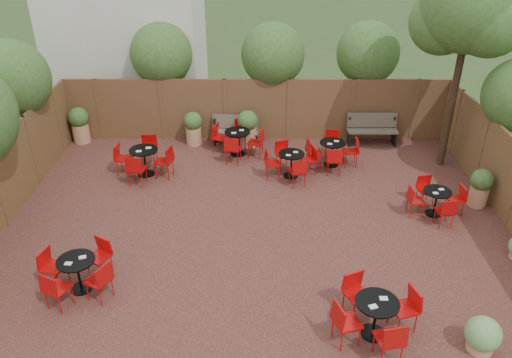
{
  "coord_description": "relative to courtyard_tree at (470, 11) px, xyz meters",
  "views": [
    {
      "loc": [
        0.0,
        -10.07,
        6.92
      ],
      "look_at": [
        -0.02,
        0.5,
        1.0
      ],
      "focal_mm": 35.55,
      "sensor_mm": 36.0,
      "label": 1
    }
  ],
  "objects": [
    {
      "name": "ground",
      "position": [
        -5.39,
        -3.17,
        -4.37
      ],
      "size": [
        80.0,
        80.0,
        0.0
      ],
      "primitive_type": "plane",
      "color": "#354F23",
      "rests_on": "ground"
    },
    {
      "name": "courtyard_paving",
      "position": [
        -5.39,
        -3.17,
        -4.36
      ],
      "size": [
        12.0,
        10.0,
        0.02
      ],
      "primitive_type": "cube",
      "color": "#3C1B18",
      "rests_on": "ground"
    },
    {
      "name": "fence_back",
      "position": [
        -5.39,
        1.83,
        -3.37
      ],
      "size": [
        12.0,
        0.08,
        2.0
      ],
      "primitive_type": "cube",
      "color": "brown",
      "rests_on": "ground"
    },
    {
      "name": "overhang_foliage",
      "position": [
        -8.55,
        -1.28,
        -1.7
      ],
      "size": [
        15.47,
        10.52,
        2.62
      ],
      "color": "#30571C",
      "rests_on": "ground"
    },
    {
      "name": "courtyard_tree",
      "position": [
        0.0,
        0.0,
        0.0
      ],
      "size": [
        2.71,
        2.61,
        5.81
      ],
      "rotation": [
        0.0,
        0.0,
        0.01
      ],
      "color": "black",
      "rests_on": "courtyard_paving"
    },
    {
      "name": "park_bench_left",
      "position": [
        -6.06,
        1.45,
        -3.89
      ],
      "size": [
        1.49,
        0.63,
        0.9
      ],
      "rotation": [
        0.0,
        0.0,
        -0.11
      ],
      "color": "brown",
      "rests_on": "courtyard_paving"
    },
    {
      "name": "park_bench_right",
      "position": [
        -1.76,
        1.45,
        -3.85
      ],
      "size": [
        1.57,
        0.51,
        0.97
      ],
      "rotation": [
        0.0,
        0.0,
        0.0
      ],
      "color": "brown",
      "rests_on": "courtyard_paving"
    },
    {
      "name": "bistro_tables",
      "position": [
        -5.3,
        -2.22,
        -3.92
      ],
      "size": [
        9.36,
        8.86,
        0.9
      ],
      "color": "black",
      "rests_on": "courtyard_paving"
    },
    {
      "name": "planters",
      "position": [
        -6.45,
        0.69,
        -3.75
      ],
      "size": [
        11.8,
        4.38,
        1.17
      ],
      "color": "tan",
      "rests_on": "courtyard_paving"
    }
  ]
}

